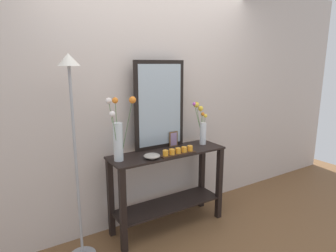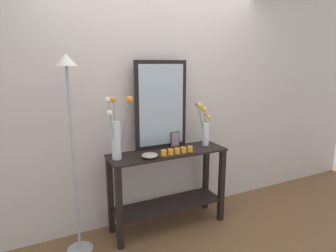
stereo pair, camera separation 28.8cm
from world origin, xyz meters
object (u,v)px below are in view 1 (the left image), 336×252
candle_tray (178,152)px  console_table (168,181)px  floor_lamp (73,126)px  picture_frame_small (173,139)px  mirror_leaning (160,105)px  decorative_bowl (152,156)px  tall_vase_left (118,134)px  vase_right (202,125)px

candle_tray → console_table: bearing=106.0°
floor_lamp → picture_frame_small: bearing=7.9°
console_table → mirror_leaning: 0.81m
decorative_bowl → mirror_leaning: bearing=47.2°
console_table → floor_lamp: 1.18m
picture_frame_small → mirror_leaning: bearing=167.9°
mirror_leaning → console_table: bearing=-90.2°
tall_vase_left → vase_right: 1.01m
picture_frame_small → decorative_bowl: size_ratio=1.03×
console_table → decorative_bowl: (-0.25, -0.10, 0.36)m
floor_lamp → mirror_leaning: bearing=11.1°
console_table → mirror_leaning: bearing=89.8°
mirror_leaning → vase_right: 0.54m
candle_tray → decorative_bowl: candle_tray is taller
mirror_leaning → vase_right: mirror_leaning is taller
vase_right → mirror_leaning: bearing=165.6°
mirror_leaning → decorative_bowl: bearing=-132.8°
mirror_leaning → decorative_bowl: (-0.25, -0.27, -0.44)m
mirror_leaning → tall_vase_left: 0.60m
tall_vase_left → picture_frame_small: tall_vase_left is taller
tall_vase_left → candle_tray: tall_vase_left is taller
console_table → tall_vase_left: size_ratio=2.05×
console_table → tall_vase_left: bearing=179.3°
tall_vase_left → decorative_bowl: 0.39m
tall_vase_left → picture_frame_small: 0.72m
candle_tray → picture_frame_small: size_ratio=2.36×
mirror_leaning → tall_vase_left: mirror_leaning is taller
candle_tray → floor_lamp: size_ratio=0.22×
mirror_leaning → decorative_bowl: size_ratio=5.76×
tall_vase_left → candle_tray: bearing=-13.5°
console_table → tall_vase_left: tall_vase_left is taller
vase_right → candle_tray: vase_right is taller
vase_right → floor_lamp: bearing=-177.4°
tall_vase_left → vase_right: bearing=2.0°
tall_vase_left → console_table: bearing=-0.7°
mirror_leaning → candle_tray: bearing=-82.8°
mirror_leaning → floor_lamp: bearing=-168.9°
console_table → mirror_leaning: size_ratio=1.34×
mirror_leaning → picture_frame_small: size_ratio=5.58×
vase_right → tall_vase_left: bearing=-178.0°
mirror_leaning → candle_tray: 0.53m
picture_frame_small → decorative_bowl: picture_frame_small is taller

